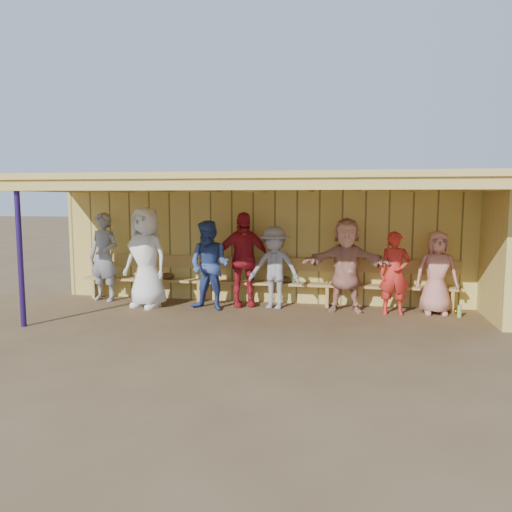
{
  "coord_description": "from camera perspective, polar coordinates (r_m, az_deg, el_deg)",
  "views": [
    {
      "loc": [
        1.65,
        -8.66,
        2.11
      ],
      "look_at": [
        0.0,
        0.35,
        1.05
      ],
      "focal_mm": 35.0,
      "sensor_mm": 36.0,
      "label": 1
    }
  ],
  "objects": [
    {
      "name": "player_c",
      "position": [
        9.47,
        -5.34,
        -1.08
      ],
      "size": [
        0.96,
        0.82,
        1.7
      ],
      "primitive_type": "imported",
      "rotation": [
        0.0,
        0.0,
        -0.24
      ],
      "color": "#314688",
      "rests_on": "ground"
    },
    {
      "name": "ground",
      "position": [
        9.06,
        -0.4,
        -6.86
      ],
      "size": [
        90.0,
        90.0,
        0.0
      ],
      "primitive_type": "plane",
      "color": "brown",
      "rests_on": "ground"
    },
    {
      "name": "dugout_equipment",
      "position": [
        10.03,
        -2.71,
        -2.7
      ],
      "size": [
        6.34,
        0.62,
        0.8
      ],
      "color": "orange",
      "rests_on": "ground"
    },
    {
      "name": "dugout_structure",
      "position": [
        9.44,
        2.7,
        4.07
      ],
      "size": [
        8.8,
        3.2,
        2.5
      ],
      "color": "#D6BA5B",
      "rests_on": "ground"
    },
    {
      "name": "player_h",
      "position": [
        9.66,
        19.96,
        -1.81
      ],
      "size": [
        0.76,
        0.5,
        1.53
      ],
      "primitive_type": "imported",
      "rotation": [
        0.0,
        0.0,
        0.02
      ],
      "color": "tan",
      "rests_on": "ground"
    },
    {
      "name": "player_f",
      "position": [
        9.43,
        10.26,
        -1.01
      ],
      "size": [
        1.64,
        0.55,
        1.75
      ],
      "primitive_type": "imported",
      "rotation": [
        0.0,
        0.0,
        0.02
      ],
      "color": "tan",
      "rests_on": "ground"
    },
    {
      "name": "player_a",
      "position": [
        10.74,
        -16.99,
        -0.1
      ],
      "size": [
        0.73,
        0.55,
        1.82
      ],
      "primitive_type": "imported",
      "rotation": [
        0.0,
        0.0,
        -0.18
      ],
      "color": "gray",
      "rests_on": "ground"
    },
    {
      "name": "bench",
      "position": [
        10.04,
        0.79,
        -2.47
      ],
      "size": [
        7.6,
        0.34,
        0.93
      ],
      "color": "tan",
      "rests_on": "ground"
    },
    {
      "name": "player_g",
      "position": [
        9.39,
        15.56,
        -1.92
      ],
      "size": [
        0.57,
        0.39,
        1.52
      ],
      "primitive_type": "imported",
      "rotation": [
        0.0,
        0.0,
        0.04
      ],
      "color": "red",
      "rests_on": "ground"
    },
    {
      "name": "player_d",
      "position": [
        9.75,
        -1.53,
        -0.39
      ],
      "size": [
        1.17,
        0.78,
        1.85
      ],
      "primitive_type": "imported",
      "rotation": [
        0.0,
        0.0,
        0.34
      ],
      "color": "red",
      "rests_on": "ground"
    },
    {
      "name": "player_b",
      "position": [
        9.87,
        -12.44,
        -0.17
      ],
      "size": [
        1.1,
        0.88,
        1.95
      ],
      "primitive_type": "imported",
      "rotation": [
        0.0,
        0.0,
        -0.31
      ],
      "color": "white",
      "rests_on": "ground"
    },
    {
      "name": "player_e",
      "position": [
        9.57,
        2.12,
        -1.33
      ],
      "size": [
        1.1,
        0.75,
        1.58
      ],
      "primitive_type": "imported",
      "rotation": [
        0.0,
        0.0,
        -0.17
      ],
      "color": "gray",
      "rests_on": "ground"
    }
  ]
}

